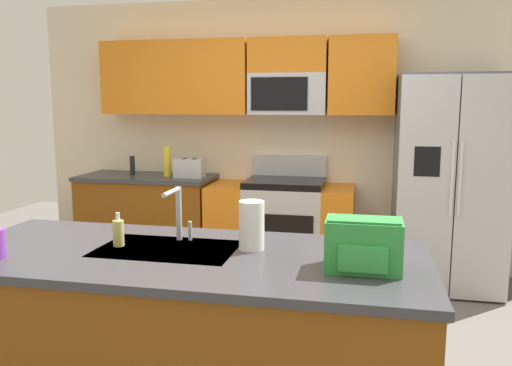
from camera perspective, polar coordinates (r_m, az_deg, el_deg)
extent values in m
plane|color=#66605B|center=(3.40, -1.54, -19.38)|extent=(9.00, 9.00, 0.00)
cube|color=beige|center=(5.12, 4.07, 5.37)|extent=(5.20, 0.10, 2.60)
cube|color=orange|center=(5.34, -12.67, 11.23)|extent=(0.70, 0.32, 0.70)
cube|color=orange|center=(5.08, -5.05, 11.54)|extent=(0.75, 0.32, 0.70)
cube|color=orange|center=(4.86, 11.64, 11.52)|extent=(0.59, 0.32, 0.70)
cube|color=#B7BABF|center=(4.91, 3.58, 9.78)|extent=(0.72, 0.32, 0.38)
cube|color=black|center=(4.75, 2.55, 9.82)|extent=(0.52, 0.01, 0.30)
cube|color=orange|center=(4.93, 3.62, 13.86)|extent=(0.72, 0.32, 0.32)
cube|color=brown|center=(5.30, -11.83, -4.20)|extent=(1.29, 0.60, 0.86)
cube|color=#38383D|center=(5.22, -11.99, 0.63)|extent=(1.32, 0.63, 0.04)
cube|color=#B7BABF|center=(4.91, 3.19, -5.16)|extent=(0.72, 0.60, 0.84)
cube|color=black|center=(4.62, 2.61, -5.70)|extent=(0.60, 0.01, 0.36)
cube|color=black|center=(4.83, 3.24, 0.03)|extent=(0.72, 0.60, 0.06)
cube|color=#B7BABF|center=(5.07, 3.72, 1.94)|extent=(0.72, 0.06, 0.20)
cube|color=orange|center=(5.02, -2.93, -4.85)|extent=(0.36, 0.60, 0.84)
cube|color=orange|center=(4.87, 9.04, -5.40)|extent=(0.28, 0.60, 0.84)
cube|color=#4C4F54|center=(4.77, 20.45, 0.04)|extent=(0.90, 0.70, 1.85)
cube|color=#B7BABF|center=(4.37, 18.23, -0.60)|extent=(0.44, 0.04, 1.81)
cube|color=#B7BABF|center=(4.45, 24.00, -0.77)|extent=(0.44, 0.04, 1.81)
cylinder|color=silver|center=(4.36, 20.88, 0.46)|extent=(0.02, 0.02, 0.60)
cylinder|color=silver|center=(4.37, 21.65, 0.44)|extent=(0.02, 0.02, 0.60)
cube|color=black|center=(4.32, 18.40, 2.26)|extent=(0.20, 0.00, 0.24)
cube|color=brown|center=(2.69, -7.85, -17.26)|extent=(2.28, 0.93, 0.86)
cube|color=#38383D|center=(2.52, -8.06, -8.04)|extent=(2.32, 0.97, 0.04)
cube|color=#B7BABF|center=(2.60, -9.77, -7.45)|extent=(0.68, 0.44, 0.03)
cube|color=#B7BABF|center=(4.98, -7.36, 1.65)|extent=(0.28, 0.16, 0.18)
cube|color=black|center=(4.99, -7.92, 2.66)|extent=(0.03, 0.11, 0.01)
cube|color=black|center=(4.96, -6.83, 2.64)|extent=(0.03, 0.11, 0.01)
cylinder|color=black|center=(5.26, -13.50, 1.90)|extent=(0.05, 0.05, 0.19)
cylinder|color=yellow|center=(5.08, -9.79, 2.38)|extent=(0.07, 0.07, 0.29)
cylinder|color=#B7BABF|center=(2.72, -8.53, -3.35)|extent=(0.03, 0.03, 0.28)
cylinder|color=#B7BABF|center=(2.60, -9.37, -1.00)|extent=(0.02, 0.20, 0.02)
cylinder|color=#B7BABF|center=(2.72, -7.30, -5.27)|extent=(0.02, 0.02, 0.10)
cylinder|color=#D8CC66|center=(2.68, -14.97, -5.39)|extent=(0.06, 0.06, 0.13)
cylinder|color=white|center=(2.66, -15.05, -3.61)|extent=(0.02, 0.02, 0.04)
cylinder|color=white|center=(2.52, -0.49, -4.71)|extent=(0.12, 0.12, 0.24)
cube|color=green|center=(2.26, 11.79, -6.71)|extent=(0.32, 0.20, 0.22)
cube|color=#2B8238|center=(2.22, 11.87, -4.24)|extent=(0.30, 0.14, 0.03)
cube|color=green|center=(2.17, 11.75, -8.21)|extent=(0.20, 0.03, 0.11)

